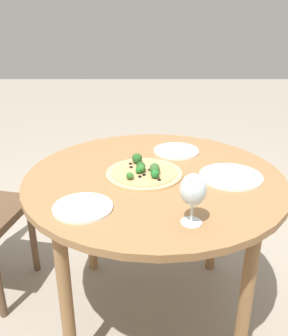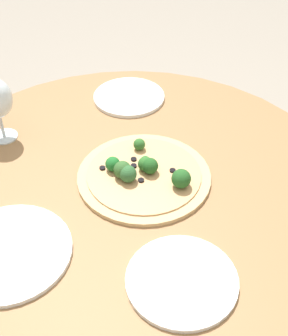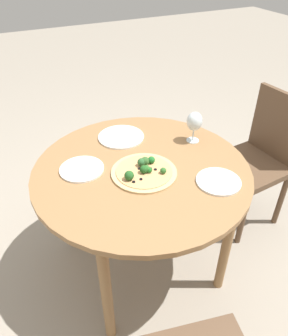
{
  "view_description": "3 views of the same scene",
  "coord_description": "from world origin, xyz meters",
  "px_view_note": "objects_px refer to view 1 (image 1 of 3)",
  "views": [
    {
      "loc": [
        1.36,
        -0.04,
        1.34
      ],
      "look_at": [
        -0.01,
        -0.04,
        0.74
      ],
      "focal_mm": 40.0,
      "sensor_mm": 36.0,
      "label": 1
    },
    {
      "loc": [
        -0.58,
        0.52,
        1.44
      ],
      "look_at": [
        -0.01,
        -0.04,
        0.74
      ],
      "focal_mm": 50.0,
      "sensor_mm": 36.0,
      "label": 2
    },
    {
      "loc": [
        -0.53,
        -1.14,
        1.63
      ],
      "look_at": [
        -0.01,
        -0.04,
        0.74
      ],
      "focal_mm": 35.0,
      "sensor_mm": 36.0,
      "label": 3
    }
  ],
  "objects_px": {
    "plate_near": "(176,151)",
    "plate_far": "(231,176)",
    "pizza": "(144,172)",
    "plate_side": "(83,207)",
    "wine_glass": "(193,191)"
  },
  "relations": [
    {
      "from": "plate_far",
      "to": "plate_side",
      "type": "bearing_deg",
      "value": -65.78
    },
    {
      "from": "pizza",
      "to": "plate_far",
      "type": "bearing_deg",
      "value": 85.69
    },
    {
      "from": "pizza",
      "to": "plate_side",
      "type": "bearing_deg",
      "value": -37.12
    },
    {
      "from": "plate_far",
      "to": "plate_near",
      "type": "bearing_deg",
      "value": -145.32
    },
    {
      "from": "wine_glass",
      "to": "plate_near",
      "type": "bearing_deg",
      "value": 179.87
    },
    {
      "from": "plate_near",
      "to": "plate_side",
      "type": "height_order",
      "value": "same"
    },
    {
      "from": "plate_near",
      "to": "plate_side",
      "type": "distance_m",
      "value": 0.64
    },
    {
      "from": "plate_near",
      "to": "plate_far",
      "type": "relative_size",
      "value": 0.84
    },
    {
      "from": "plate_near",
      "to": "plate_far",
      "type": "height_order",
      "value": "same"
    },
    {
      "from": "wine_glass",
      "to": "plate_side",
      "type": "bearing_deg",
      "value": -103.98
    },
    {
      "from": "wine_glass",
      "to": "plate_near",
      "type": "xyz_separation_m",
      "value": [
        -0.62,
        0.0,
        -0.11
      ]
    },
    {
      "from": "wine_glass",
      "to": "plate_side",
      "type": "distance_m",
      "value": 0.38
    },
    {
      "from": "plate_far",
      "to": "plate_side",
      "type": "height_order",
      "value": "same"
    },
    {
      "from": "wine_glass",
      "to": "plate_near",
      "type": "distance_m",
      "value": 0.63
    },
    {
      "from": "pizza",
      "to": "plate_far",
      "type": "distance_m",
      "value": 0.34
    }
  ]
}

